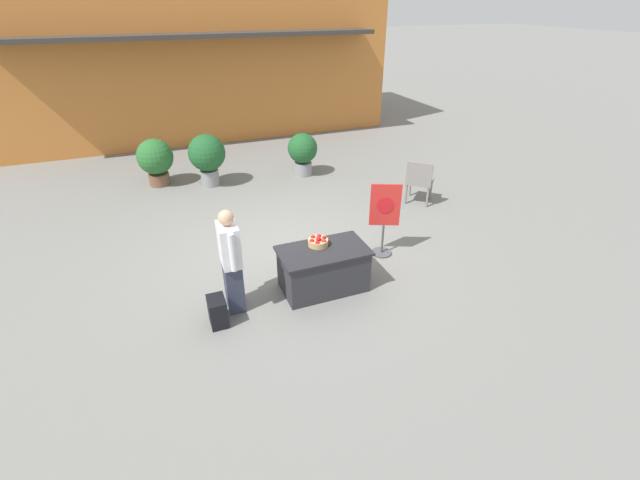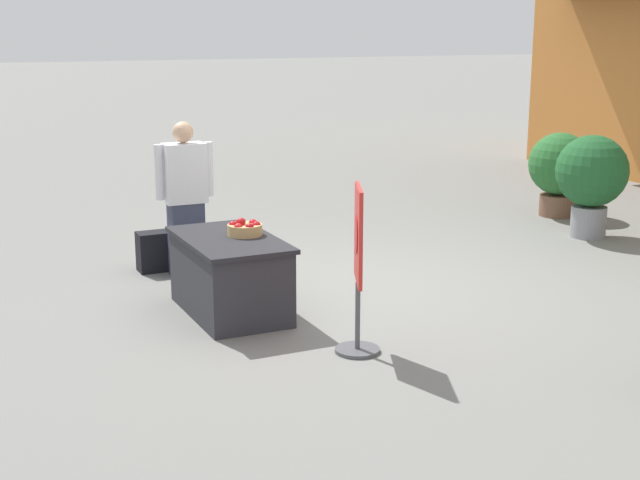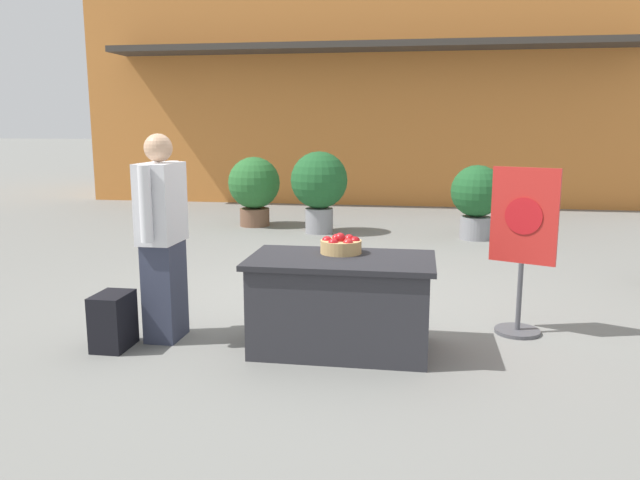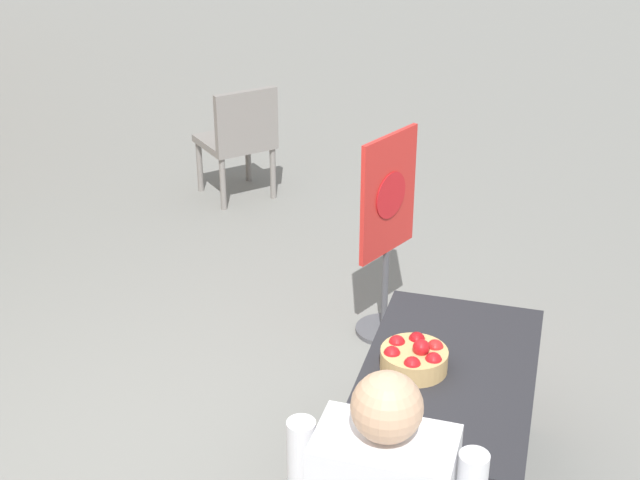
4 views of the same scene
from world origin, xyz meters
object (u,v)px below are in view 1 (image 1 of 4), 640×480
object	(u,v)px
display_table	(323,269)
apple_basket	(318,242)
person_visitor	(231,261)
potted_plant_far_right	(207,155)
potted_plant_far_left	(303,151)
potted_plant_near_right	(155,159)
patio_chair	(419,179)
backpack	(218,311)
poster_board	(384,218)

from	to	relation	value
display_table	apple_basket	size ratio (longest dim) A/B	4.37
apple_basket	person_visitor	world-z (taller)	person_visitor
potted_plant_far_right	potted_plant_far_left	world-z (taller)	potted_plant_far_right
person_visitor	potted_plant_far_left	world-z (taller)	person_visitor
potted_plant_far_right	potted_plant_near_right	bearing A→B (deg)	157.23
display_table	patio_chair	xyz separation A→B (m)	(3.16, 2.21, 0.21)
display_table	patio_chair	world-z (taller)	patio_chair
display_table	potted_plant_far_left	bearing A→B (deg)	74.04
patio_chair	potted_plant_far_left	world-z (taller)	potted_plant_far_left
backpack	potted_plant_far_left	size ratio (longest dim) A/B	0.39
patio_chair	potted_plant_near_right	bearing A→B (deg)	101.62
apple_basket	backpack	xyz separation A→B (m)	(-1.67, -0.41, -0.55)
display_table	potted_plant_far_left	distance (m)	5.01
person_visitor	potted_plant_near_right	world-z (taller)	person_visitor
person_visitor	potted_plant_far_right	xyz separation A→B (m)	(0.42, 4.96, -0.05)
poster_board	potted_plant_near_right	world-z (taller)	poster_board
potted_plant_near_right	potted_plant_far_left	xyz separation A→B (m)	(3.50, -0.66, -0.02)
backpack	patio_chair	size ratio (longest dim) A/B	0.43
display_table	backpack	xyz separation A→B (m)	(-1.69, -0.25, -0.14)
backpack	person_visitor	bearing A→B (deg)	41.74
apple_basket	potted_plant_far_right	world-z (taller)	potted_plant_far_right
display_table	potted_plant_far_right	bearing A→B (deg)	101.01
display_table	person_visitor	xyz separation A→B (m)	(-1.39, 0.02, 0.46)
poster_board	potted_plant_far_right	bearing A→B (deg)	-128.53
apple_basket	potted_plant_near_right	bearing A→B (deg)	111.63
poster_board	patio_chair	distance (m)	2.43
backpack	patio_chair	distance (m)	5.45
display_table	poster_board	size ratio (longest dim) A/B	1.02
potted_plant_far_right	potted_plant_near_right	size ratio (longest dim) A/B	1.10
display_table	patio_chair	size ratio (longest dim) A/B	1.38
display_table	potted_plant_near_right	distance (m)	5.88
person_visitor	patio_chair	distance (m)	5.06
potted_plant_far_left	patio_chair	bearing A→B (deg)	-55.47
person_visitor	backpack	xyz separation A→B (m)	(-0.30, -0.27, -0.60)
display_table	potted_plant_far_right	xyz separation A→B (m)	(-0.97, 4.98, 0.41)
apple_basket	display_table	bearing A→B (deg)	-81.80
potted_plant_far_right	potted_plant_far_left	bearing A→B (deg)	-4.22
person_visitor	patio_chair	world-z (taller)	person_visitor
apple_basket	potted_plant_far_left	xyz separation A→B (m)	(1.40, 4.65, -0.13)
poster_board	backpack	bearing A→B (deg)	-51.26
display_table	person_visitor	bearing A→B (deg)	179.19
apple_basket	potted_plant_far_right	distance (m)	4.92
backpack	potted_plant_near_right	bearing A→B (deg)	94.38
apple_basket	potted_plant_near_right	distance (m)	5.72
poster_board	potted_plant_far_right	world-z (taller)	poster_board
apple_basket	potted_plant_far_left	bearing A→B (deg)	73.28
patio_chair	display_table	bearing A→B (deg)	168.24
backpack	potted_plant_far_right	distance (m)	5.31
apple_basket	person_visitor	distance (m)	1.37
potted_plant_near_right	backpack	bearing A→B (deg)	-85.62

